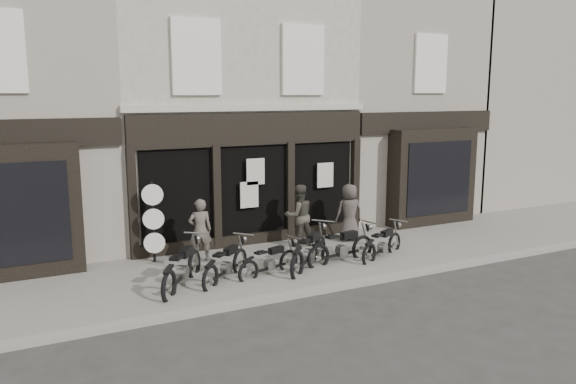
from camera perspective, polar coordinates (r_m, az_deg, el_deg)
name	(u,v)px	position (r m, az deg, el deg)	size (l,w,h in m)	color
ground_plane	(301,276)	(14.03, 1.37, -8.48)	(90.00, 90.00, 0.00)	#2D2B28
pavement	(285,263)	(14.78, -0.29, -7.27)	(30.00, 4.20, 0.12)	#6A655D
kerb	(327,288)	(12.98, 4.00, -9.75)	(30.00, 0.25, 0.13)	gray
central_building	(217,105)	(18.77, -7.25, 8.80)	(7.30, 6.22, 8.34)	#B4AF9A
neighbour_left	(0,108)	(17.64, -27.19, 7.59)	(5.60, 6.73, 8.34)	gray
neighbour_right	(377,104)	(21.69, 9.01, 8.80)	(5.60, 6.73, 8.34)	gray
filler_right	(527,101)	(27.32, 23.08, 8.49)	(11.00, 6.00, 8.20)	gray
motorcycle_0	(183,271)	(13.12, -10.65, -7.93)	(1.63, 2.01, 1.12)	black
motorcycle_1	(226,267)	(13.45, -6.28, -7.57)	(1.74, 1.57, 1.01)	black
motorcycle_2	(270,264)	(13.73, -1.85, -7.33)	(1.84, 0.80, 0.91)	black
motorcycle_3	(309,254)	(14.25, 2.19, -6.32)	(1.93, 1.72, 1.12)	black
motorcycle_4	(342,250)	(14.77, 5.49, -5.86)	(2.20, 0.68, 1.06)	black
motorcycle_5	(383,247)	(15.34, 9.59, -5.50)	(1.89, 1.12, 0.97)	black
man_left	(200,230)	(14.75, -8.91, -3.85)	(0.60, 0.40, 1.65)	#4F4941
man_centre	(299,215)	(15.99, 1.10, -2.40)	(0.87, 0.68, 1.79)	#3C3930
man_right	(349,212)	(16.70, 6.24, -2.07)	(0.83, 0.54, 1.70)	#3F3935
advert_sign_post	(153,226)	(14.86, -13.51, -3.33)	(0.54, 0.35, 2.24)	black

